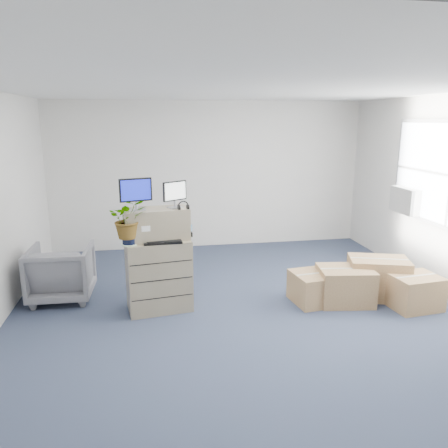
% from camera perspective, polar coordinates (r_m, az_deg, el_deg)
% --- Properties ---
extents(ground, '(7.00, 7.00, 0.00)m').
position_cam_1_polar(ground, '(5.52, 3.37, -12.87)').
color(ground, '#242940').
rests_on(ground, ground).
extents(wall_back, '(6.00, 0.02, 2.80)m').
position_cam_1_polar(wall_back, '(8.46, -1.97, 6.38)').
color(wall_back, silver).
rests_on(wall_back, ground).
extents(ac_unit, '(0.24, 0.60, 0.40)m').
position_cam_1_polar(ac_unit, '(7.51, 22.77, 2.87)').
color(ac_unit, '#BABBB6').
rests_on(ac_unit, wall_right).
extents(filing_cabinet_lower, '(0.87, 0.60, 0.94)m').
position_cam_1_polar(filing_cabinet_lower, '(5.80, -8.52, -6.60)').
color(filing_cabinet_lower, gray).
rests_on(filing_cabinet_lower, ground).
extents(filing_cabinet_upper, '(0.86, 0.51, 0.40)m').
position_cam_1_polar(filing_cabinet_upper, '(5.65, -8.83, -0.02)').
color(filing_cabinet_upper, gray).
rests_on(filing_cabinet_upper, filing_cabinet_lower).
extents(monitor_left, '(0.40, 0.20, 0.40)m').
position_cam_1_polar(monitor_left, '(5.51, -11.45, 4.07)').
color(monitor_left, '#99999E').
rests_on(monitor_left, filing_cabinet_upper).
extents(monitor_right, '(0.31, 0.21, 0.34)m').
position_cam_1_polar(monitor_right, '(5.60, -6.44, 4.05)').
color(monitor_right, '#99999E').
rests_on(monitor_right, filing_cabinet_upper).
extents(headphones, '(0.14, 0.03, 0.14)m').
position_cam_1_polar(headphones, '(5.52, -5.34, 2.33)').
color(headphones, black).
rests_on(headphones, filing_cabinet_upper).
extents(keyboard, '(0.48, 0.22, 0.02)m').
position_cam_1_polar(keyboard, '(5.52, -8.00, -2.34)').
color(keyboard, black).
rests_on(keyboard, filing_cabinet_lower).
extents(mouse, '(0.10, 0.08, 0.03)m').
position_cam_1_polar(mouse, '(5.63, -5.30, -1.92)').
color(mouse, silver).
rests_on(mouse, filing_cabinet_lower).
extents(water_bottle, '(0.07, 0.07, 0.23)m').
position_cam_1_polar(water_bottle, '(5.67, -7.95, -0.85)').
color(water_bottle, gray).
rests_on(water_bottle, filing_cabinet_lower).
extents(phone_dock, '(0.06, 0.05, 0.12)m').
position_cam_1_polar(phone_dock, '(5.65, -9.41, -1.73)').
color(phone_dock, silver).
rests_on(phone_dock, filing_cabinet_lower).
extents(external_drive, '(0.19, 0.15, 0.05)m').
position_cam_1_polar(external_drive, '(5.80, -5.12, -1.33)').
color(external_drive, black).
rests_on(external_drive, filing_cabinet_lower).
extents(tissue_box, '(0.25, 0.18, 0.09)m').
position_cam_1_polar(tissue_box, '(5.83, -5.42, -0.55)').
color(tissue_box, '#42A0E2').
rests_on(tissue_box, external_drive).
extents(potted_plant, '(0.50, 0.54, 0.47)m').
position_cam_1_polar(potted_plant, '(5.45, -12.38, 0.04)').
color(potted_plant, '#AFCBA4').
rests_on(potted_plant, filing_cabinet_lower).
extents(office_chair, '(0.84, 0.79, 0.84)m').
position_cam_1_polar(office_chair, '(6.48, -20.50, -5.65)').
color(office_chair, slate).
rests_on(office_chair, ground).
extents(cardboard_boxes, '(1.89, 1.06, 0.57)m').
position_cam_1_polar(cardboard_boxes, '(6.33, 17.72, -7.55)').
color(cardboard_boxes, '#8E6144').
rests_on(cardboard_boxes, ground).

